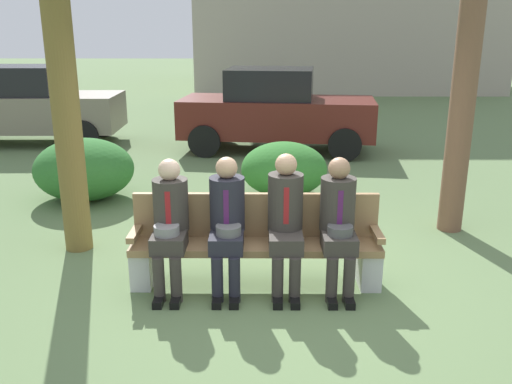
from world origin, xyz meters
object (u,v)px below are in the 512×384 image
Objects in this scene: parked_car_far at (276,110)px; shrub_mid_lawn at (284,169)px; seated_man_leftmost at (170,219)px; seated_man_centerright at (286,216)px; seated_man_centerleft at (227,219)px; park_bench at (256,241)px; shrub_near_bench at (84,169)px; parked_car_near at (27,106)px; seated_man_rightmost at (338,219)px.

shrub_mid_lawn is at bearing -89.20° from parked_car_far.
seated_man_centerright is at bearing 0.56° from seated_man_leftmost.
shrub_mid_lawn is (0.69, 3.14, -0.32)m from seated_man_centerleft.
parked_car_far is at bearing 86.57° from park_bench.
shrub_near_bench is 2.98m from shrub_mid_lawn.
seated_man_leftmost is 3.40m from shrub_near_bench.
park_bench is at bearing -97.78° from shrub_mid_lawn.
parked_car_near is (-5.30, 6.93, 0.09)m from seated_man_centerright.
shrub_mid_lawn is (2.98, 0.23, -0.05)m from shrub_near_bench.
seated_man_leftmost reaches higher than shrub_near_bench.
seated_man_rightmost is 0.33× the size of parked_car_near.
seated_man_centerleft is 0.90× the size of shrub_near_bench.
seated_man_leftmost is at bearing -179.44° from seated_man_centerright.
seated_man_centerleft is (-0.28, -0.14, 0.29)m from park_bench.
seated_man_centerright is 1.03× the size of seated_man_rightmost.
park_bench is at bearing -53.60° from parked_car_near.
seated_man_leftmost is 1.61m from seated_man_rightmost.
seated_man_centerleft is (0.55, 0.00, 0.01)m from seated_man_leftmost.
seated_man_rightmost is at bearing 0.06° from seated_man_leftmost.
park_bench is 8.46m from parked_car_near.
parked_car_near is (-5.42, 3.80, 0.43)m from shrub_mid_lawn.
shrub_near_bench is (-1.74, 2.91, -0.26)m from seated_man_leftmost.
seated_man_leftmost is 0.33× the size of parked_car_near.
shrub_mid_lawn is at bearing 4.39° from shrub_near_bench.
seated_man_leftmost is at bearing -58.86° from parked_car_near.
seated_man_centerright reaches higher than shrub_mid_lawn.
parked_car_near is at bearing 145.00° from shrub_mid_lawn.
seated_man_centerright reaches higher than park_bench.
parked_car_far is (-0.04, 3.11, 0.43)m from shrub_mid_lawn.
seated_man_centerright reaches higher than seated_man_rightmost.
seated_man_centerleft reaches higher than seated_man_rightmost.
seated_man_centerleft is 6.29m from parked_car_far.
park_bench is at bearing 9.47° from seated_man_leftmost.
seated_man_centerright is 8.72m from parked_car_near.
parked_car_far reaches higher than shrub_mid_lawn.
parked_car_near and parked_car_far have the same top height.
parked_car_near is (-2.45, 4.03, 0.38)m from shrub_near_bench.
seated_man_rightmost reaches higher than park_bench.
seated_man_rightmost is 3.18m from shrub_mid_lawn.
seated_man_centerright is at bearing -92.26° from shrub_mid_lawn.
seated_man_rightmost reaches higher than shrub_mid_lawn.
seated_man_centerleft is at bearing -179.10° from seated_man_centerright.
shrub_near_bench is at bearing 132.76° from park_bench.
seated_man_rightmost is 0.32× the size of parked_car_far.
seated_man_rightmost is at bearing -9.73° from park_bench.
shrub_near_bench is (-2.29, 2.91, -0.27)m from seated_man_centerleft.
seated_man_leftmost is 0.88× the size of shrub_near_bench.
seated_man_rightmost is 4.45m from shrub_near_bench.
seated_man_leftmost is 0.96× the size of seated_man_centerright.
parked_car_near reaches higher than shrub_mid_lawn.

